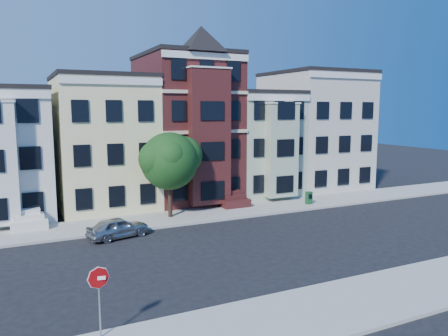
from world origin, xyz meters
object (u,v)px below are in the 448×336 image
street_tree (169,165)px  parked_car (118,228)px  stop_sign (99,298)px  newspaper_box (309,198)px

street_tree → parked_car: 6.18m
street_tree → stop_sign: size_ratio=2.66×
street_tree → newspaper_box: 11.85m
parked_car → stop_sign: 12.09m
street_tree → parked_car: size_ratio=1.99×
street_tree → stop_sign: (-7.44, -14.67, -2.31)m
street_tree → parked_car: (-4.33, -3.02, -3.22)m
street_tree → stop_sign: 16.61m
parked_car → newspaper_box: bearing=-96.3°
street_tree → newspaper_box: size_ratio=7.39×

